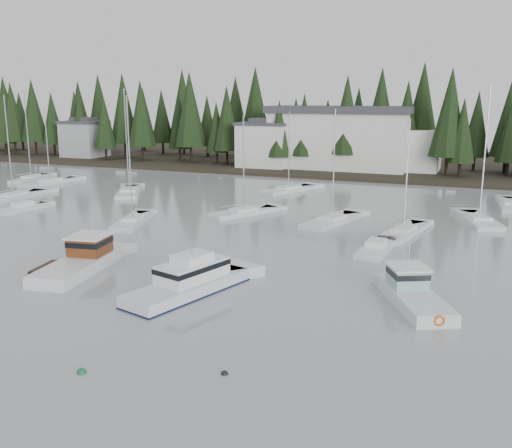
% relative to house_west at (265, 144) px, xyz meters
% --- Properties ---
extents(ground, '(260.00, 260.00, 0.00)m').
position_rel_house_west_xyz_m(ground, '(18.00, -79.00, -4.65)').
color(ground, gray).
rests_on(ground, ground).
extents(far_shore_land, '(240.00, 54.00, 1.00)m').
position_rel_house_west_xyz_m(far_shore_land, '(18.00, 18.00, -4.65)').
color(far_shore_land, black).
rests_on(far_shore_land, ground).
extents(conifer_treeline, '(200.00, 22.00, 20.00)m').
position_rel_house_west_xyz_m(conifer_treeline, '(18.00, 7.00, -4.65)').
color(conifer_treeline, black).
rests_on(conifer_treeline, ground).
extents(house_west, '(9.54, 7.42, 8.75)m').
position_rel_house_west_xyz_m(house_west, '(0.00, 0.00, 0.00)').
color(house_west, silver).
rests_on(house_west, ground).
extents(house_far_west, '(8.48, 7.42, 8.25)m').
position_rel_house_west_xyz_m(house_far_west, '(-42.00, 2.00, -0.25)').
color(house_far_west, '#999EA0').
rests_on(house_far_west, ground).
extents(harbor_inn, '(29.50, 11.50, 10.90)m').
position_rel_house_west_xyz_m(harbor_inn, '(15.04, 3.34, 1.12)').
color(harbor_inn, silver).
rests_on(harbor_inn, ground).
extents(lobster_boat_brown, '(5.88, 9.89, 4.69)m').
position_rel_house_west_xyz_m(lobster_boat_brown, '(9.37, -62.90, -4.12)').
color(lobster_boat_brown, silver).
rests_on(lobster_boat_brown, ground).
extents(cabin_cruiser_center, '(5.54, 10.23, 4.20)m').
position_rel_house_west_xyz_m(cabin_cruiser_center, '(19.77, -64.38, -4.02)').
color(cabin_cruiser_center, silver).
rests_on(cabin_cruiser_center, ground).
extents(lobster_boat_teal, '(5.93, 8.04, 4.26)m').
position_rel_house_west_xyz_m(lobster_boat_teal, '(34.16, -60.71, -4.15)').
color(lobster_boat_teal, silver).
rests_on(lobster_boat_teal, ground).
extents(sailboat_0, '(7.48, 10.11, 14.67)m').
position_rel_house_west_xyz_m(sailboat_0, '(-7.57, -31.90, -4.58)').
color(sailboat_0, silver).
rests_on(sailboat_0, ground).
extents(sailboat_1, '(6.26, 9.87, 11.57)m').
position_rel_house_west_xyz_m(sailboat_1, '(12.11, -21.70, -4.60)').
color(sailboat_1, silver).
rests_on(sailboat_1, ground).
extents(sailboat_3, '(3.13, 9.44, 11.38)m').
position_rel_house_west_xyz_m(sailboat_3, '(40.93, -22.23, -4.60)').
color(sailboat_3, silver).
rests_on(sailboat_3, ground).
extents(sailboat_4, '(4.36, 9.51, 14.61)m').
position_rel_house_west_xyz_m(sailboat_4, '(-29.60, -26.90, -4.56)').
color(sailboat_4, silver).
rests_on(sailboat_4, ground).
extents(sailboat_5, '(3.36, 10.65, 13.83)m').
position_rel_house_west_xyz_m(sailboat_5, '(-19.31, -40.96, -4.59)').
color(sailboat_5, silver).
rests_on(sailboat_5, ground).
extents(sailboat_6, '(5.34, 9.42, 14.80)m').
position_rel_house_west_xyz_m(sailboat_6, '(37.49, -33.11, -4.57)').
color(sailboat_6, silver).
rests_on(sailboat_6, ground).
extents(sailboat_7, '(4.94, 9.89, 12.42)m').
position_rel_house_west_xyz_m(sailboat_7, '(23.09, -39.28, -4.59)').
color(sailboat_7, silver).
rests_on(sailboat_7, ground).
extents(sailboat_10, '(6.42, 8.91, 11.62)m').
position_rel_house_west_xyz_m(sailboat_10, '(12.67, -38.79, -4.59)').
color(sailboat_10, silver).
rests_on(sailboat_10, ground).
extents(sailboat_11, '(5.17, 9.28, 13.77)m').
position_rel_house_west_xyz_m(sailboat_11, '(3.68, -47.55, -4.57)').
color(sailboat_11, silver).
rests_on(sailboat_11, ground).
extents(sailboat_12, '(3.54, 10.24, 11.59)m').
position_rel_house_west_xyz_m(sailboat_12, '(-23.97, -28.94, -4.60)').
color(sailboat_12, silver).
rests_on(sailboat_12, ground).
extents(sailboat_13, '(4.16, 9.80, 11.63)m').
position_rel_house_west_xyz_m(sailboat_13, '(30.84, -41.57, -4.59)').
color(sailboat_13, silver).
rests_on(sailboat_13, ground).
extents(runabout_0, '(2.77, 6.84, 1.42)m').
position_rel_house_west_xyz_m(runabout_0, '(-12.28, -46.54, -4.52)').
color(runabout_0, silver).
rests_on(runabout_0, ground).
extents(runabout_1, '(2.47, 6.99, 1.42)m').
position_rel_house_west_xyz_m(runabout_1, '(29.55, -48.89, -4.52)').
color(runabout_1, silver).
rests_on(runabout_1, ground).
extents(mooring_buoy_green, '(0.47, 0.47, 0.47)m').
position_rel_house_west_xyz_m(mooring_buoy_green, '(20.51, -76.55, -4.65)').
color(mooring_buoy_green, '#145933').
rests_on(mooring_buoy_green, ground).
extents(mooring_buoy_dark, '(0.38, 0.38, 0.38)m').
position_rel_house_west_xyz_m(mooring_buoy_dark, '(27.00, -74.03, -4.65)').
color(mooring_buoy_dark, black).
rests_on(mooring_buoy_dark, ground).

